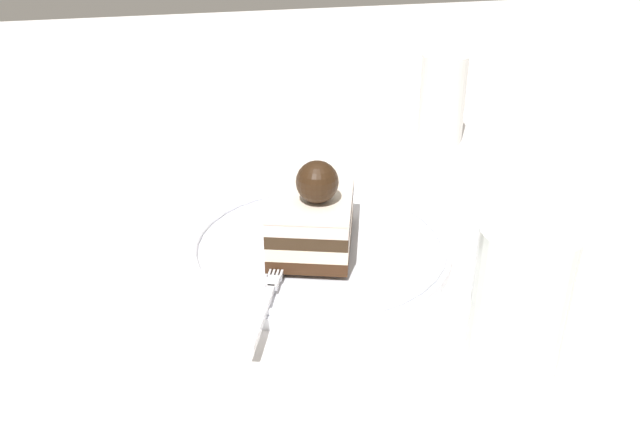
# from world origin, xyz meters

# --- Properties ---
(ground_plane) EXTENTS (2.40, 2.40, 0.00)m
(ground_plane) POSITION_xyz_m (0.00, 0.00, 0.00)
(ground_plane) COLOR silver
(dessert_plate) EXTENTS (0.25, 0.25, 0.02)m
(dessert_plate) POSITION_xyz_m (0.00, 0.01, 0.01)
(dessert_plate) COLOR white
(dessert_plate) RESTS_ON ground_plane
(cake_slice) EXTENTS (0.14, 0.10, 0.09)m
(cake_slice) POSITION_xyz_m (-0.00, 0.00, 0.05)
(cake_slice) COLOR #3A2111
(cake_slice) RESTS_ON dessert_plate
(fork) EXTENTS (0.12, 0.05, 0.00)m
(fork) POSITION_xyz_m (0.09, -0.06, 0.02)
(fork) COLOR silver
(fork) RESTS_ON dessert_plate
(drink_glass_near) EXTENTS (0.07, 0.07, 0.11)m
(drink_glass_near) POSITION_xyz_m (0.18, 0.11, 0.05)
(drink_glass_near) COLOR white
(drink_glass_near) RESTS_ON ground_plane
(drink_glass_far) EXTENTS (0.06, 0.06, 0.11)m
(drink_glass_far) POSITION_xyz_m (-0.26, 0.23, 0.05)
(drink_glass_far) COLOR white
(drink_glass_far) RESTS_ON ground_plane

